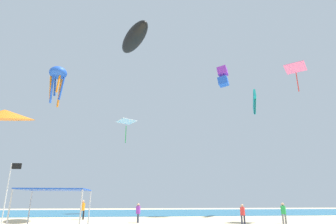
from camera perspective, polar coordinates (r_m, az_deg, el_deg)
The scene contains 14 objects.
ocean_strip at distance 48.23m, azimuth -3.04°, elevation -20.09°, with size 110.00×25.92×0.03m, color #1E6B93.
canopy_tent at distance 16.29m, azimuth -22.39°, elevation -15.03°, with size 3.34×2.76×2.44m.
person_near_tent at distance 24.14m, azimuth 15.27°, elevation -19.56°, with size 0.40×0.37×1.57m.
person_leftmost at distance 25.77m, azimuth -6.23°, elevation -19.84°, with size 0.39×0.43×1.62m.
person_central at distance 26.12m, azimuth 22.90°, elevation -18.52°, with size 0.44×0.40×1.67m.
person_rightmost at distance 31.10m, azimuth -17.36°, elevation -18.52°, with size 0.48×0.45×1.90m.
banner_flag at distance 18.88m, azimuth -30.33°, elevation -14.01°, with size 0.61×0.06×3.97m.
kite_diamond_pink at distance 32.85m, azimuth 25.00°, elevation 8.11°, with size 2.88×2.87×2.93m.
kite_parafoil_teal at distance 40.78m, azimuth 17.57°, elevation 1.93°, with size 1.79×4.15×2.61m.
kite_box_purple at distance 40.22m, azimuth 11.36°, elevation 7.27°, with size 1.89×1.84×2.89m.
kite_octopus_blue at distance 36.62m, azimuth -21.94°, elevation 7.18°, with size 2.89×2.89×4.97m.
kite_delta_orange at distance 25.57m, azimuth -30.89°, elevation -0.47°, with size 5.03×5.08×3.81m.
kite_inflatable_black at distance 34.85m, azimuth -7.04°, elevation 15.10°, with size 4.89×7.50×2.92m.
kite_diamond_white at distance 44.66m, azimuth -8.67°, elevation -2.17°, with size 3.61×3.61×3.60m.
Camera 1 is at (-3.33, -16.78, 1.85)m, focal length 29.28 mm.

